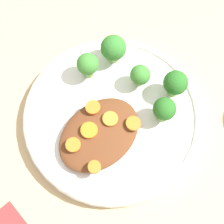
# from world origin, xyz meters

# --- Properties ---
(ground_plane) EXTENTS (4.00, 4.00, 0.00)m
(ground_plane) POSITION_xyz_m (0.00, 0.00, 0.00)
(ground_plane) COLOR tan
(plate) EXTENTS (0.29, 0.29, 0.03)m
(plate) POSITION_xyz_m (0.00, 0.00, 0.01)
(plate) COLOR white
(plate) RESTS_ON ground_plane
(stew_mound) EXTENTS (0.14, 0.10, 0.02)m
(stew_mound) POSITION_xyz_m (0.04, 0.01, 0.03)
(stew_mound) COLOR brown
(stew_mound) RESTS_ON plate
(broccoli_floret_0) EXTENTS (0.04, 0.04, 0.05)m
(broccoli_floret_0) POSITION_xyz_m (-0.06, 0.06, 0.05)
(broccoli_floret_0) COLOR #7FA85B
(broccoli_floret_0) RESTS_ON plate
(broccoli_floret_1) EXTENTS (0.03, 0.03, 0.05)m
(broccoli_floret_1) POSITION_xyz_m (-0.07, -0.01, 0.05)
(broccoli_floret_1) COLOR #759E51
(broccoli_floret_1) RESTS_ON plate
(broccoli_floret_2) EXTENTS (0.04, 0.04, 0.06)m
(broccoli_floret_2) POSITION_xyz_m (-0.07, -0.07, 0.05)
(broccoli_floret_2) COLOR #7FA85B
(broccoli_floret_2) RESTS_ON plate
(broccoli_floret_3) EXTENTS (0.04, 0.04, 0.05)m
(broccoli_floret_3) POSITION_xyz_m (-0.02, -0.08, 0.05)
(broccoli_floret_3) COLOR #759E51
(broccoli_floret_3) RESTS_ON plate
(broccoli_floret_4) EXTENTS (0.04, 0.04, 0.06)m
(broccoli_floret_4) POSITION_xyz_m (-0.10, 0.04, 0.05)
(broccoli_floret_4) COLOR #759E51
(broccoli_floret_4) RESTS_ON plate
(carrot_slice_0) EXTENTS (0.02, 0.02, 0.01)m
(carrot_slice_0) POSITION_xyz_m (0.08, 0.05, 0.05)
(carrot_slice_0) COLOR orange
(carrot_slice_0) RESTS_ON stew_mound
(carrot_slice_1) EXTENTS (0.03, 0.03, 0.01)m
(carrot_slice_1) POSITION_xyz_m (0.05, 0.00, 0.05)
(carrot_slice_1) COLOR orange
(carrot_slice_1) RESTS_ON stew_mound
(carrot_slice_2) EXTENTS (0.02, 0.02, 0.00)m
(carrot_slice_2) POSITION_xyz_m (-0.01, 0.04, 0.05)
(carrot_slice_2) COLOR orange
(carrot_slice_2) RESTS_ON stew_mound
(carrot_slice_3) EXTENTS (0.02, 0.02, 0.01)m
(carrot_slice_3) POSITION_xyz_m (0.02, -0.02, 0.05)
(carrot_slice_3) COLOR orange
(carrot_slice_3) RESTS_ON stew_mound
(carrot_slice_4) EXTENTS (0.02, 0.02, 0.00)m
(carrot_slice_4) POSITION_xyz_m (0.01, 0.01, 0.05)
(carrot_slice_4) COLOR orange
(carrot_slice_4) RESTS_ON stew_mound
(carrot_slice_5) EXTENTS (0.02, 0.02, 0.00)m
(carrot_slice_5) POSITION_xyz_m (0.08, 0.00, 0.04)
(carrot_slice_5) COLOR orange
(carrot_slice_5) RESTS_ON stew_mound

